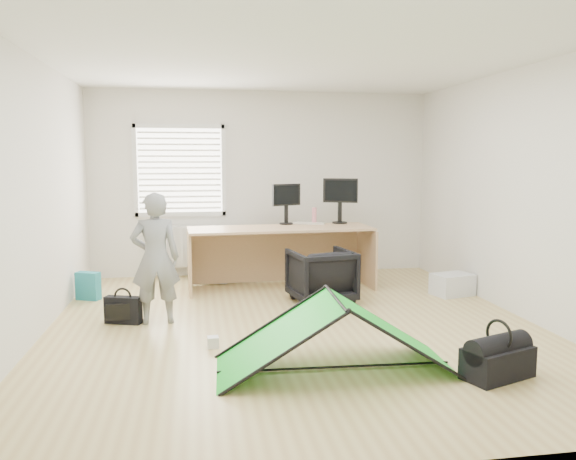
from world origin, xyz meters
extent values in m
plane|color=tan|center=(0.00, 0.00, 0.00)|extent=(5.50, 5.50, 0.00)
cube|color=silver|center=(0.00, 2.75, 1.35)|extent=(5.00, 0.02, 2.70)
cube|color=silver|center=(-1.20, 2.71, 1.55)|extent=(1.20, 0.06, 1.20)
cube|color=silver|center=(-1.20, 2.67, 0.45)|extent=(1.00, 0.12, 0.60)
cube|color=tan|center=(0.11, 1.69, 0.41)|extent=(2.44, 0.87, 0.82)
cube|color=#979A9C|center=(-0.69, 2.40, 0.35)|extent=(0.65, 0.73, 0.70)
cube|color=black|center=(0.24, 2.03, 1.03)|extent=(0.43, 0.25, 0.41)
cube|color=black|center=(1.00, 2.02, 1.05)|extent=(0.48, 0.28, 0.46)
cube|color=beige|center=(0.56, 2.00, 0.83)|extent=(0.46, 0.30, 0.02)
cylinder|color=#D47681|center=(0.64, 2.04, 0.93)|extent=(0.07, 0.07, 0.22)
imported|color=black|center=(0.48, 0.89, 0.32)|extent=(0.81, 0.82, 0.65)
imported|color=gray|center=(-1.41, 0.34, 0.69)|extent=(0.53, 0.37, 1.38)
cube|color=silver|center=(2.21, 0.98, 0.14)|extent=(0.55, 0.45, 0.27)
cube|color=teal|center=(-2.31, 1.48, 0.17)|extent=(0.31, 0.23, 0.34)
cube|color=black|center=(-1.76, 0.37, 0.14)|extent=(0.40, 0.23, 0.29)
cube|color=silver|center=(-0.85, -0.55, 0.05)|extent=(0.11, 0.11, 0.10)
cube|color=black|center=(1.34, -1.63, 0.12)|extent=(0.63, 0.46, 0.25)
camera|label=1|loc=(-0.98, -5.55, 1.72)|focal=35.00mm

